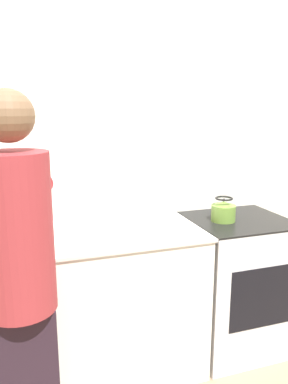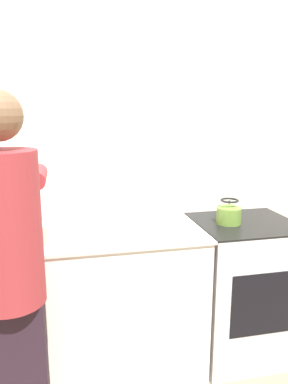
% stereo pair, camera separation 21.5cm
% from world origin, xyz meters
% --- Properties ---
extents(wall_back, '(8.00, 0.05, 2.60)m').
position_xyz_m(wall_back, '(0.00, 0.69, 1.30)').
color(wall_back, silver).
rests_on(wall_back, ground_plane).
extents(counter, '(1.81, 0.65, 0.93)m').
position_xyz_m(counter, '(-0.33, 0.31, 0.46)').
color(counter, silver).
rests_on(counter, ground_plane).
extents(oven, '(0.64, 0.60, 0.92)m').
position_xyz_m(oven, '(0.91, 0.30, 0.46)').
color(oven, silver).
rests_on(oven, ground_plane).
extents(person, '(0.34, 0.58, 1.72)m').
position_xyz_m(person, '(-0.49, -0.21, 0.95)').
color(person, black).
rests_on(person, ground_plane).
extents(cutting_board, '(0.28, 0.21, 0.02)m').
position_xyz_m(cutting_board, '(-0.55, 0.31, 0.93)').
color(cutting_board, '#A87A4C').
rests_on(cutting_board, counter).
extents(knife, '(0.23, 0.15, 0.01)m').
position_xyz_m(knife, '(-0.51, 0.31, 0.95)').
color(knife, silver).
rests_on(knife, cutting_board).
extents(kettle, '(0.16, 0.16, 0.16)m').
position_xyz_m(kettle, '(0.78, 0.30, 0.99)').
color(kettle, olive).
rests_on(kettle, oven).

